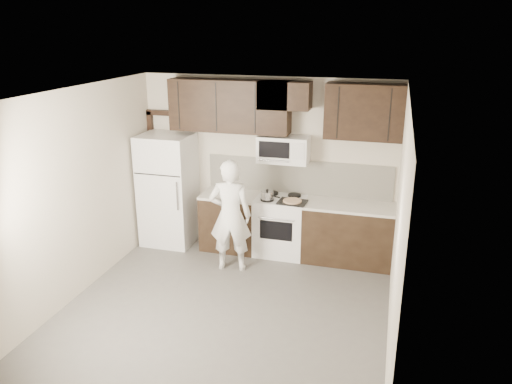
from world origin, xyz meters
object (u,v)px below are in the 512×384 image
at_px(refrigerator, 168,190).
at_px(person, 230,216).
at_px(stove, 281,226).
at_px(microwave, 283,149).

height_order(refrigerator, person, refrigerator).
distance_m(stove, refrigerator, 1.90).
relative_size(microwave, person, 0.46).
height_order(microwave, refrigerator, microwave).
relative_size(stove, person, 0.57).
bearing_deg(person, refrigerator, -37.18).
height_order(stove, person, person).
height_order(stove, microwave, microwave).
bearing_deg(person, stove, -138.98).
bearing_deg(person, microwave, -134.74).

